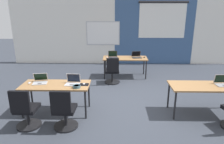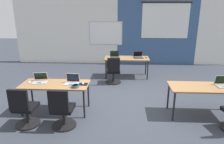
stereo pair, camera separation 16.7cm
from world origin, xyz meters
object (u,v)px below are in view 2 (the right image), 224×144
Objects in this scene: snack_bowl at (75,86)px; mouse_near_left_inner at (83,83)px; mouse_near_left_end at (29,82)px; laptop_far_left at (115,56)px; laptop_near_left_end at (40,80)px; chair_near_left_end at (25,111)px; desk_near_right at (205,89)px; desk_far_center at (127,59)px; laptop_near_left_inner at (72,82)px; mouse_far_right at (146,57)px; mouse_far_left at (109,57)px; desk_near_left at (55,86)px; chair_near_left_inner at (62,112)px; chair_far_left at (113,73)px; laptop_near_right_end at (223,84)px; laptop_far_right at (138,56)px.

mouse_near_left_inner is at bearing 57.38° from snack_bowl.
mouse_near_left_end is 3.40m from laptop_far_left.
chair_near_left_end is at bearing -103.38° from laptop_near_left_end.
desk_near_right is 3.30m from desk_far_center.
laptop_near_left_inner is (-1.35, -2.77, 0.11)m from desk_far_center.
mouse_near_left_inner reaches higher than desk_far_center.
desk_far_center is 3.45m from laptop_near_left_end.
chair_near_left_end is (-2.90, -3.54, -0.36)m from mouse_far_right.
laptop_near_left_inner is (-0.68, -2.75, 0.03)m from mouse_far_left.
mouse_far_right is at bearing 48.93° from desk_near_left.
mouse_near_left_end is 0.11× the size of chair_near_left_inner.
desk_near_right is at bearing -59.96° from laptop_far_left.
mouse_far_left is at bearing -178.39° from mouse_far_right.
chair_near_left_end is (-2.20, -3.52, -0.28)m from desk_far_center.
desk_far_center is 1.74× the size of chair_near_left_end.
chair_far_left is (1.94, 2.02, -0.36)m from mouse_near_left_end.
desk_far_center is 3.65m from mouse_near_left_end.
chair_far_left is 8.74× the size of mouse_near_left_inner.
desk_far_center is 4.54× the size of laptop_near_left_inner.
chair_far_left is at bearing 57.63° from desk_near_left.
chair_near_left_end is 2.61× the size of laptop_near_left_inner.
mouse_near_left_inner is 3.26m from laptop_near_right_end.
mouse_far_right is 1.14m from laptop_far_left.
laptop_far_left is 1.03× the size of laptop_near_left_inner.
mouse_far_left is at bearing 130.98° from desk_near_right.
mouse_near_left_inner is (0.27, -0.03, -0.03)m from laptop_near_left_inner.
snack_bowl is at bearing -21.04° from desk_near_left.
chair_near_left_end and chair_near_left_inner have the same top height.
mouse_far_left is (-0.66, -0.02, 0.08)m from desk_far_center.
mouse_far_left is 0.31× the size of laptop_near_left_inner.
laptop_far_right reaches higher than mouse_near_left_end.
laptop_far_right is 0.86m from laptop_far_left.
desk_near_right is at bearing 131.96° from chair_far_left.
laptop_far_right is at bearing 118.85° from laptop_near_right_end.
mouse_near_left_inner is at bearing -110.41° from laptop_far_left.
mouse_near_left_end is at bearing -36.26° from chair_near_left_inner.
mouse_near_left_inner is at bearing -125.00° from laptop_far_right.
mouse_near_left_end is 0.86m from chair_near_left_end.
desk_near_right is 3.24m from chair_near_left_inner.
laptop_near_right_end reaches higher than mouse_far_left.
laptop_near_left_inner is at bearing -136.92° from chair_near_left_end.
laptop_near_right_end is (1.76, -2.78, 0.00)m from laptop_far_right.
chair_near_left_end is 4.46m from laptop_near_right_end.
desk_near_left is at bearing 158.96° from snack_bowl.
laptop_near_left_end is 1.10× the size of laptop_near_right_end.
laptop_near_right_end is at bearing 0.25° from mouse_near_left_end.
mouse_near_left_end is at bearing -132.63° from laptop_far_left.
chair_near_left_end reaches higher than mouse_near_left_inner.
desk_far_center is at bearing 177.66° from laptop_far_right.
chair_near_left_end is (0.19, -0.76, -0.36)m from mouse_near_left_end.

